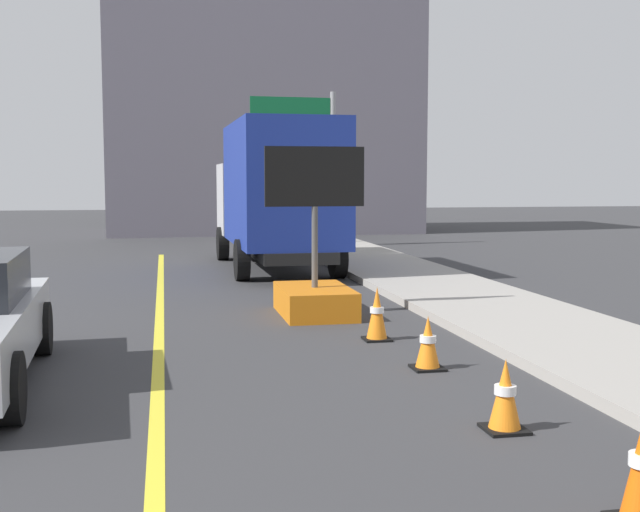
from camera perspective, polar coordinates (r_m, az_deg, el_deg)
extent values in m
cube|color=yellow|center=(5.81, -11.79, -16.53)|extent=(0.14, 36.00, 0.01)
cube|color=orange|center=(12.79, -0.38, -3.26)|extent=(1.10, 1.80, 0.45)
cylinder|color=#4C4C4C|center=(12.68, -0.38, 0.65)|extent=(0.10, 0.10, 1.30)
cube|color=black|center=(12.64, -0.39, 5.74)|extent=(1.60, 0.08, 0.95)
sphere|color=yellow|center=(12.80, 2.00, 5.73)|extent=(0.09, 0.09, 0.09)
sphere|color=yellow|center=(12.74, 0.68, 5.74)|extent=(0.09, 0.09, 0.09)
sphere|color=yellow|center=(12.68, -0.65, 5.74)|extent=(0.09, 0.09, 0.09)
sphere|color=yellow|center=(12.63, -2.00, 5.73)|extent=(0.09, 0.09, 0.09)
sphere|color=yellow|center=(12.60, -2.77, 6.55)|extent=(0.09, 0.09, 0.09)
sphere|color=yellow|center=(12.60, -2.76, 4.91)|extent=(0.09, 0.09, 0.09)
cube|color=black|center=(19.41, -3.24, 0.77)|extent=(1.69, 7.10, 0.25)
cube|color=silver|center=(21.87, -4.30, 4.12)|extent=(2.26, 2.02, 1.90)
cube|color=navy|center=(18.27, -2.73, 5.22)|extent=(2.32, 4.85, 2.77)
cylinder|color=black|center=(21.67, -7.01, 0.90)|extent=(0.30, 0.90, 0.90)
cylinder|color=black|center=(21.96, -1.47, 1.00)|extent=(0.30, 0.90, 0.90)
cylinder|color=black|center=(17.18, -5.64, -0.28)|extent=(0.30, 0.90, 0.90)
cylinder|color=black|center=(17.55, 1.28, -0.13)|extent=(0.30, 0.90, 0.90)
cylinder|color=black|center=(7.63, -21.40, -8.86)|extent=(0.25, 0.67, 0.66)
cylinder|color=black|center=(10.48, -19.39, -4.95)|extent=(0.25, 0.67, 0.66)
cylinder|color=gray|center=(25.92, 0.93, 6.22)|extent=(0.18, 0.18, 5.00)
cube|color=#0F6033|center=(25.69, -2.14, 9.91)|extent=(2.60, 0.16, 1.30)
cube|color=white|center=(25.72, -2.15, 9.91)|extent=(1.82, 0.08, 0.18)
cube|color=slate|center=(33.81, -4.20, 10.52)|extent=(12.48, 6.09, 10.27)
cube|color=black|center=(7.22, 13.12, -12.03)|extent=(0.36, 0.36, 0.03)
cone|color=orange|center=(7.14, 13.17, -9.59)|extent=(0.28, 0.28, 0.61)
cylinder|color=white|center=(7.13, 13.18, -9.35)|extent=(0.19, 0.19, 0.08)
cube|color=black|center=(9.29, 7.74, -7.98)|extent=(0.36, 0.36, 0.03)
cone|color=orange|center=(9.23, 7.76, -6.10)|extent=(0.28, 0.28, 0.59)
cylinder|color=white|center=(9.22, 7.77, -5.92)|extent=(0.19, 0.19, 0.08)
cube|color=black|center=(10.86, 4.10, -5.98)|extent=(0.36, 0.36, 0.03)
cone|color=orange|center=(10.79, 4.12, -4.07)|extent=(0.28, 0.28, 0.70)
cylinder|color=white|center=(10.79, 4.12, -3.89)|extent=(0.19, 0.19, 0.08)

